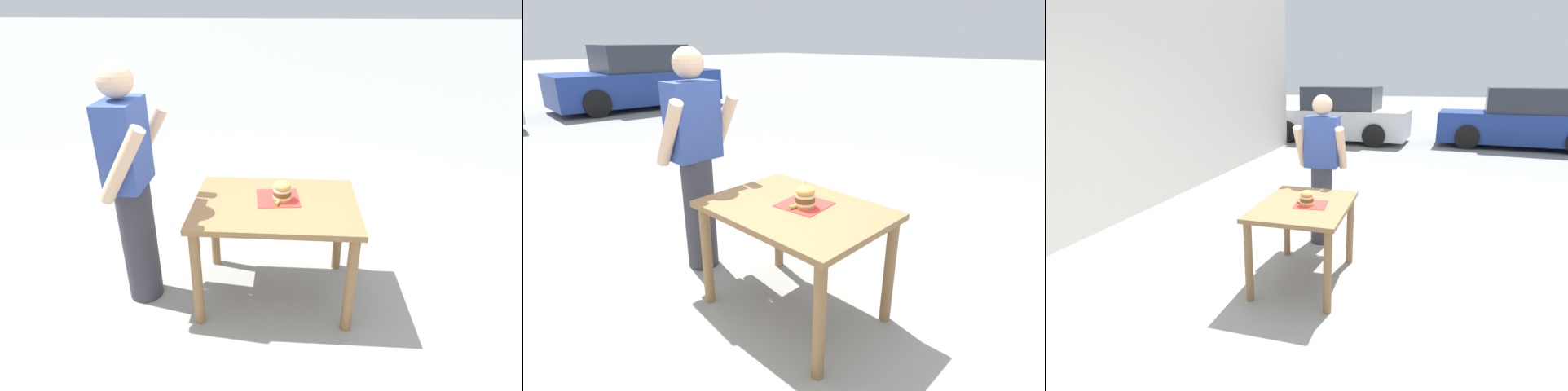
{
  "view_description": "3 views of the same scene",
  "coord_description": "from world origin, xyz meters",
  "views": [
    {
      "loc": [
        -2.44,
        -0.06,
        2.02
      ],
      "look_at": [
        0.0,
        0.1,
        0.81
      ],
      "focal_mm": 28.0,
      "sensor_mm": 36.0,
      "label": 1
    },
    {
      "loc": [
        -1.7,
        -1.58,
        1.73
      ],
      "look_at": [
        0.0,
        0.1,
        0.81
      ],
      "focal_mm": 28.0,
      "sensor_mm": 36.0,
      "label": 2
    },
    {
      "loc": [
        1.01,
        -3.38,
        1.87
      ],
      "look_at": [
        0.0,
        0.1,
        0.81
      ],
      "focal_mm": 28.0,
      "sensor_mm": 36.0,
      "label": 3
    }
  ],
  "objects": [
    {
      "name": "diner_across_table",
      "position": [
        -0.08,
        0.95,
        0.88
      ],
      "size": [
        0.55,
        0.35,
        1.69
      ],
      "color": "#33333D",
      "rests_on": "ground"
    },
    {
      "name": "parked_car_far_end",
      "position": [
        3.49,
        9.0,
        0.72
      ],
      "size": [
        4.34,
        2.12,
        1.6
      ],
      "color": "navy",
      "rests_on": "ground"
    },
    {
      "name": "serving_paper",
      "position": [
        0.07,
        -0.01,
        0.76
      ],
      "size": [
        0.32,
        0.32,
        0.0
      ],
      "primitive_type": "cube",
      "rotation": [
        0.0,
        0.0,
        0.11
      ],
      "color": "red",
      "rests_on": "patio_table"
    },
    {
      "name": "ground_plane",
      "position": [
        0.0,
        0.0,
        0.0
      ],
      "size": [
        80.0,
        80.0,
        0.0
      ],
      "primitive_type": "plane",
      "color": "gray"
    },
    {
      "name": "patio_table",
      "position": [
        0.0,
        0.0,
        0.63
      ],
      "size": [
        0.81,
        1.11,
        0.76
      ],
      "color": "olive",
      "rests_on": "ground"
    },
    {
      "name": "sandwich",
      "position": [
        0.04,
        -0.04,
        0.83
      ],
      "size": [
        0.13,
        0.13,
        0.17
      ],
      "color": "gold",
      "rests_on": "serving_paper"
    },
    {
      "name": "pickle_spear",
      "position": [
        -0.01,
        -0.02,
        0.78
      ],
      "size": [
        0.1,
        0.05,
        0.02
      ],
      "primitive_type": "cylinder",
      "rotation": [
        0.0,
        1.57,
        2.83
      ],
      "color": "#8EA83D",
      "rests_on": "serving_paper"
    }
  ]
}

